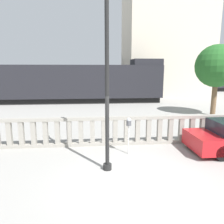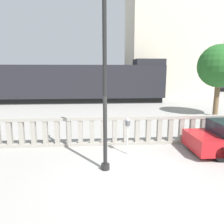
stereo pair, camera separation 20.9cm
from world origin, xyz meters
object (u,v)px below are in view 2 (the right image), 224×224
object	(u,v)px
lamppost	(105,64)
tree_left	(219,66)
train_near	(71,83)
parking_meter	(128,124)
train_far	(139,79)

from	to	relation	value
lamppost	tree_left	world-z (taller)	lamppost
lamppost	train_near	xyz separation A→B (m)	(-2.85, 15.72, -1.52)
parking_meter	train_near	xyz separation A→B (m)	(-3.79, 14.41, 0.77)
train_far	tree_left	bearing A→B (deg)	-83.07
train_near	train_far	distance (m)	13.76
parking_meter	tree_left	bearing A→B (deg)	42.79
train_near	lamppost	bearing A→B (deg)	-79.72
train_far	tree_left	world-z (taller)	tree_left
lamppost	train_far	bearing A→B (deg)	76.56
train_near	tree_left	xyz separation A→B (m)	(11.25, -7.50, 1.57)
parking_meter	train_far	distance (m)	25.32
parking_meter	tree_left	distance (m)	10.43
parking_meter	train_far	size ratio (longest dim) A/B	0.05
tree_left	parking_meter	bearing A→B (deg)	-137.21
parking_meter	tree_left	xyz separation A→B (m)	(7.46, 6.90, 2.33)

